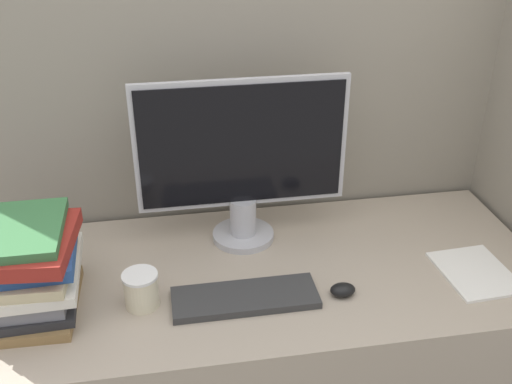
% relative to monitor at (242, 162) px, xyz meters
% --- Properties ---
extents(cubicle_panel_rear, '(1.96, 0.04, 1.79)m').
position_rel_monitor_xyz_m(cubicle_panel_rear, '(0.03, 0.20, -0.10)').
color(cubicle_panel_rear, gray).
rests_on(cubicle_panel_rear, ground_plane).
extents(desk, '(1.56, 0.67, 0.75)m').
position_rel_monitor_xyz_m(desk, '(0.03, -0.17, -0.62)').
color(desk, tan).
rests_on(desk, ground_plane).
extents(monitor, '(0.59, 0.18, 0.49)m').
position_rel_monitor_xyz_m(monitor, '(0.00, 0.00, 0.00)').
color(monitor, '#B7B7BC').
rests_on(monitor, desk).
extents(keyboard, '(0.37, 0.13, 0.02)m').
position_rel_monitor_xyz_m(keyboard, '(-0.04, -0.30, -0.24)').
color(keyboard, '#333333').
rests_on(keyboard, desk).
extents(mouse, '(0.07, 0.05, 0.03)m').
position_rel_monitor_xyz_m(mouse, '(0.21, -0.31, -0.23)').
color(mouse, black).
rests_on(mouse, desk).
extents(coffee_cup, '(0.09, 0.09, 0.09)m').
position_rel_monitor_xyz_m(coffee_cup, '(-0.30, -0.27, -0.20)').
color(coffee_cup, beige).
rests_on(coffee_cup, desk).
extents(book_stack, '(0.25, 0.30, 0.24)m').
position_rel_monitor_xyz_m(book_stack, '(-0.56, -0.23, -0.13)').
color(book_stack, olive).
rests_on(book_stack, desk).
extents(paper_pile, '(0.19, 0.24, 0.01)m').
position_rel_monitor_xyz_m(paper_pile, '(0.60, -0.29, -0.25)').
color(paper_pile, white).
rests_on(paper_pile, desk).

